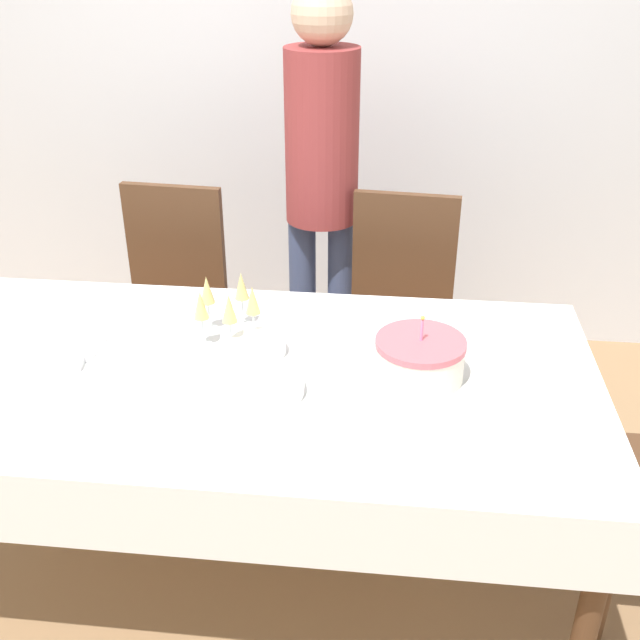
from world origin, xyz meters
TOP-DOWN VIEW (x-y plane):
  - ground_plane at (0.00, 0.00)m, footprint 12.00×12.00m
  - wall_back at (0.00, 1.67)m, footprint 8.00×0.05m
  - dining_table at (0.00, 0.00)m, footprint 2.04×1.01m
  - dining_chair_far_left at (-0.44, 0.83)m, footprint 0.45×0.45m
  - dining_chair_far_right at (0.46, 0.83)m, footprint 0.46×0.46m
  - birthday_cake at (0.52, 0.01)m, footprint 0.25×0.25m
  - champagne_tray at (-0.05, 0.17)m, footprint 0.28×0.28m
  - plate_stack_main at (0.10, -0.11)m, footprint 0.23×0.23m
  - plate_stack_dessert at (0.05, 0.09)m, footprint 0.16×0.16m
  - cake_knife at (0.58, -0.19)m, footprint 0.29×0.13m
  - fork_pile at (-0.51, -0.05)m, footprint 0.18×0.08m
  - napkin_pile at (-0.49, 0.06)m, footprint 0.15×0.15m
  - person_standing at (0.14, 1.04)m, footprint 0.28×0.28m

SIDE VIEW (x-z plane):
  - ground_plane at x=0.00m, z-range 0.00..0.00m
  - dining_chair_far_left at x=-0.44m, z-range 0.05..1.02m
  - dining_chair_far_right at x=0.46m, z-range 0.05..1.02m
  - dining_table at x=0.00m, z-range 0.28..1.03m
  - cake_knife at x=0.58m, z-range 0.75..0.76m
  - napkin_pile at x=-0.49m, z-range 0.75..0.76m
  - fork_pile at x=-0.51m, z-range 0.75..0.77m
  - plate_stack_main at x=0.10m, z-range 0.75..0.79m
  - plate_stack_dessert at x=0.05m, z-range 0.75..0.79m
  - birthday_cake at x=0.52m, z-range 0.72..0.91m
  - champagne_tray at x=-0.05m, z-range 0.75..0.93m
  - person_standing at x=0.14m, z-range 0.18..1.87m
  - wall_back at x=0.00m, z-range 0.00..2.70m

